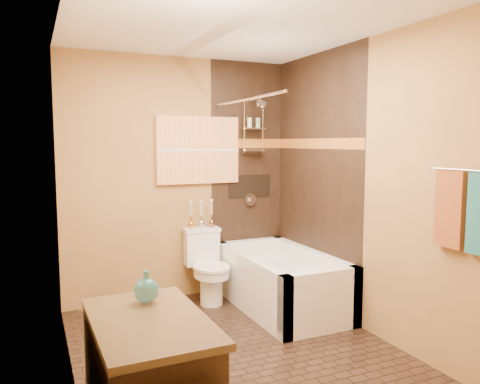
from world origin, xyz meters
TOP-DOWN VIEW (x-y plane):
  - floor at (0.00, 0.00)m, footprint 3.00×3.00m
  - wall_left at (-1.20, 0.00)m, footprint 0.02×3.00m
  - wall_right at (1.20, 0.00)m, footprint 0.02×3.00m
  - wall_back at (0.00, 1.50)m, footprint 2.40×0.02m
  - wall_front at (0.00, -1.50)m, footprint 2.40×0.02m
  - ceiling at (0.00, 0.00)m, footprint 3.00×3.00m
  - alcove_tile_back at (0.78, 1.49)m, footprint 0.85×0.01m
  - alcove_tile_right at (1.19, 0.75)m, footprint 0.01×1.50m
  - mosaic_band_back at (0.78, 1.48)m, footprint 0.85×0.01m
  - mosaic_band_right at (1.18, 0.75)m, footprint 0.01×1.50m
  - alcove_niche at (0.80, 1.48)m, footprint 0.50×0.01m
  - shower_fixtures at (0.80, 1.38)m, footprint 0.24×0.33m
  - curtain_rod at (0.40, 0.75)m, footprint 0.03×1.55m
  - towel_bar at (1.15, -1.05)m, footprint 0.02×0.55m
  - towel_rust at (1.16, -0.92)m, footprint 0.05×0.22m
  - sunset_painting at (0.20, 1.48)m, footprint 0.90×0.04m
  - vanity_mirror at (-1.19, -1.00)m, footprint 0.01×1.00m
  - bathtub at (0.80, 0.75)m, footprint 0.80×1.50m
  - toilet at (0.20, 1.22)m, footprint 0.38×0.56m
  - teal_bottle at (-0.87, -0.77)m, footprint 0.14×0.14m
  - bud_vases at (0.20, 1.39)m, footprint 0.29×0.06m

SIDE VIEW (x-z plane):
  - floor at x=0.00m, z-range 0.00..0.00m
  - bathtub at x=0.80m, z-range -0.05..0.50m
  - toilet at x=0.20m, z-range 0.00..0.74m
  - teal_bottle at x=-0.87m, z-range 0.76..0.97m
  - bud_vases at x=0.20m, z-range 0.75..1.04m
  - alcove_niche at x=0.80m, z-range 1.02..1.27m
  - towel_rust at x=1.16m, z-range 0.92..1.44m
  - wall_left at x=-1.20m, z-range 0.00..2.50m
  - wall_right at x=1.20m, z-range 0.00..2.50m
  - wall_back at x=0.00m, z-range 0.00..2.50m
  - wall_front at x=0.00m, z-range 0.00..2.50m
  - alcove_tile_back at x=0.78m, z-range 0.00..2.50m
  - alcove_tile_right at x=1.19m, z-range 0.00..2.50m
  - towel_bar at x=1.15m, z-range 1.44..1.46m
  - vanity_mirror at x=-1.19m, z-range 1.05..1.95m
  - sunset_painting at x=0.20m, z-range 1.20..1.90m
  - mosaic_band_back at x=0.78m, z-range 1.57..1.67m
  - mosaic_band_right at x=1.18m, z-range 1.57..1.67m
  - shower_fixtures at x=0.80m, z-range 1.08..2.25m
  - curtain_rod at x=0.40m, z-range 2.01..2.03m
  - ceiling at x=0.00m, z-range 2.50..2.50m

